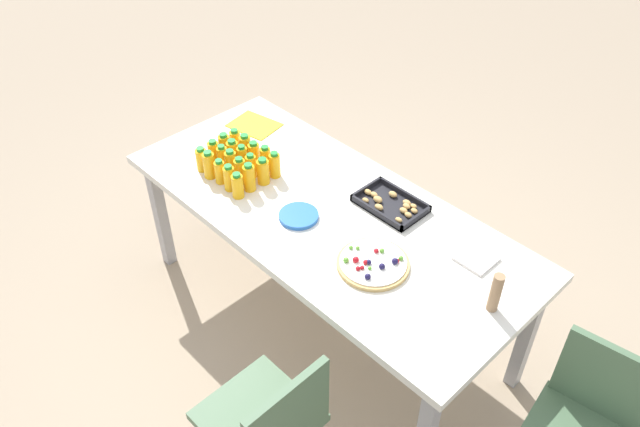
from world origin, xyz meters
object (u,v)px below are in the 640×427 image
chair_end (587,426)px  juice_bottle_5 (214,153)px  juice_bottle_11 (233,153)px  juice_bottle_15 (235,142)px  chair_near_right (269,421)px  juice_bottle_7 (231,164)px  juice_bottle_4 (238,186)px  juice_bottle_9 (249,178)px  juice_bottle_10 (225,147)px  juice_bottle_19 (274,165)px  fruit_pizza (373,263)px  juice_bottle_0 (202,160)px  juice_bottle_3 (229,178)px  juice_bottle_12 (242,159)px  juice_bottle_14 (263,171)px  juice_bottle_13 (251,166)px  juice_bottle_2 (220,172)px  juice_bottle_8 (240,171)px  juice_bottle_16 (245,148)px  juice_bottle_17 (254,154)px  plate_stack (299,216)px  juice_bottle_1 (209,165)px  juice_bottle_6 (222,158)px  cardboard_tube (496,293)px  party_table (325,220)px  juice_bottle_18 (265,159)px  snack_tray (391,204)px  napkin_stack (476,259)px

chair_end → juice_bottle_5: bearing=-3.1°
juice_bottle_11 → juice_bottle_15: size_ratio=1.05×
chair_near_right → juice_bottle_7: size_ratio=5.51×
chair_near_right → juice_bottle_5: juice_bottle_5 is taller
juice_bottle_4 → juice_bottle_9: bearing=93.3°
juice_bottle_10 → juice_bottle_19: bearing=15.8°
juice_bottle_4 → juice_bottle_11: (-0.23, 0.15, 0.00)m
chair_end → fruit_pizza: chair_end is taller
juice_bottle_0 → juice_bottle_15: bearing=92.2°
juice_bottle_3 → juice_bottle_12: (-0.08, 0.14, 0.00)m
juice_bottle_14 → juice_bottle_13: bearing=-172.6°
juice_bottle_2 → juice_bottle_8: (0.07, 0.07, 0.01)m
juice_bottle_5 → juice_bottle_16: (0.08, 0.14, 0.00)m
juice_bottle_10 → juice_bottle_11: size_ratio=1.04×
juice_bottle_0 → juice_bottle_17: size_ratio=1.00×
chair_end → juice_bottle_8: (-1.82, -0.19, 0.33)m
juice_bottle_10 → juice_bottle_19: juice_bottle_10 is taller
juice_bottle_14 → juice_bottle_11: bearing=-177.6°
chair_end → plate_stack: chair_end is taller
juice_bottle_7 → juice_bottle_16: bearing=114.3°
juice_bottle_1 → juice_bottle_2: juice_bottle_1 is taller
juice_bottle_0 → juice_bottle_6: 0.10m
juice_bottle_5 → cardboard_tube: bearing=7.1°
cardboard_tube → party_table: bearing=-177.2°
juice_bottle_12 → cardboard_tube: (1.40, 0.13, 0.02)m
juice_bottle_1 → plate_stack: bearing=11.0°
party_table → plate_stack: 0.16m
juice_bottle_11 → juice_bottle_18: juice_bottle_11 is taller
juice_bottle_5 → juice_bottle_6: 0.07m
juice_bottle_14 → juice_bottle_15: size_ratio=1.04×
juice_bottle_3 → juice_bottle_8: bearing=94.5°
juice_bottle_6 → juice_bottle_9: (0.22, -0.01, 0.00)m
juice_bottle_18 → snack_tray: bearing=20.5°
juice_bottle_2 → juice_bottle_10: bearing=136.2°
juice_bottle_17 → juice_bottle_7: bearing=-91.5°
chair_end → juice_bottle_10: 2.07m
juice_bottle_10 → fruit_pizza: size_ratio=0.48×
juice_bottle_10 → juice_bottle_18: bearing=20.7°
juice_bottle_3 → juice_bottle_6: bearing=153.8°
chair_end → juice_bottle_1: 2.01m
juice_bottle_0 → fruit_pizza: juice_bottle_0 is taller
juice_bottle_4 → juice_bottle_18: size_ratio=0.95×
juice_bottle_11 → juice_bottle_14: (0.23, 0.01, -0.00)m
chair_end → juice_bottle_14: (-1.74, -0.11, 0.32)m
juice_bottle_7 → juice_bottle_14: size_ratio=1.06×
fruit_pizza → snack_tray: 0.41m
chair_end → napkin_stack: (-0.69, 0.19, 0.26)m
juice_bottle_1 → juice_bottle_14: 0.27m
chair_end → juice_bottle_4: juice_bottle_4 is taller
juice_bottle_6 → juice_bottle_17: (0.07, 0.14, -0.01)m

